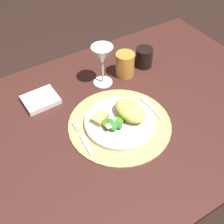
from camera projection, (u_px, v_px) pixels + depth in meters
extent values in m
plane|color=black|center=(102.00, 216.00, 1.52)|extent=(6.00, 6.00, 0.00)
cube|color=#3F1F1A|center=(97.00, 128.00, 1.02)|extent=(1.47, 0.86, 0.02)
cylinder|color=#40231F|center=(167.00, 83.00, 1.73)|extent=(0.06, 0.06, 0.68)
cylinder|color=tan|center=(120.00, 124.00, 1.01)|extent=(0.35, 0.35, 0.01)
cylinder|color=silver|center=(120.00, 122.00, 1.01)|extent=(0.24, 0.24, 0.02)
ellipsoid|color=#D5CF5C|center=(130.00, 111.00, 1.00)|extent=(0.10, 0.13, 0.05)
ellipsoid|color=#3A5F34|center=(117.00, 124.00, 0.98)|extent=(0.03, 0.05, 0.02)
ellipsoid|color=#2D7B2B|center=(112.00, 124.00, 0.98)|extent=(0.05, 0.07, 0.02)
ellipsoid|color=#3A7C12|center=(118.00, 121.00, 0.99)|extent=(0.06, 0.06, 0.02)
ellipsoid|color=#4B7216|center=(108.00, 124.00, 0.98)|extent=(0.05, 0.06, 0.02)
cube|color=beige|center=(113.00, 119.00, 0.98)|extent=(0.02, 0.03, 0.01)
cube|color=beige|center=(109.00, 126.00, 0.96)|extent=(0.03, 0.02, 0.01)
cube|color=tan|center=(100.00, 118.00, 0.99)|extent=(0.06, 0.06, 0.02)
cube|color=silver|center=(86.00, 145.00, 0.95)|extent=(0.02, 0.09, 0.00)
cube|color=silver|center=(74.00, 127.00, 1.00)|extent=(0.01, 0.05, 0.00)
cube|color=silver|center=(76.00, 127.00, 1.00)|extent=(0.01, 0.05, 0.00)
cube|color=silver|center=(77.00, 126.00, 1.00)|extent=(0.01, 0.05, 0.00)
cube|color=silver|center=(78.00, 126.00, 1.00)|extent=(0.01, 0.05, 0.00)
cube|color=silver|center=(154.00, 111.00, 1.05)|extent=(0.02, 0.09, 0.00)
ellipsoid|color=silver|center=(145.00, 100.00, 1.09)|extent=(0.02, 0.04, 0.01)
cube|color=white|center=(41.00, 100.00, 1.09)|extent=(0.13, 0.11, 0.02)
cylinder|color=silver|center=(103.00, 82.00, 1.17)|extent=(0.07, 0.07, 0.00)
cylinder|color=silver|center=(103.00, 73.00, 1.14)|extent=(0.01, 0.01, 0.09)
cone|color=silver|center=(102.00, 55.00, 1.08)|extent=(0.08, 0.08, 0.07)
cylinder|color=#CA8336|center=(125.00, 64.00, 1.17)|extent=(0.08, 0.08, 0.10)
cylinder|color=black|center=(144.00, 57.00, 1.22)|extent=(0.07, 0.07, 0.08)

